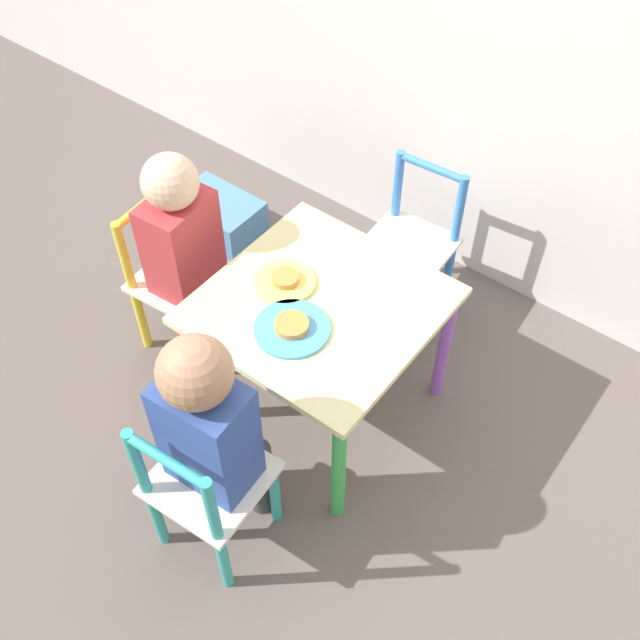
{
  "coord_description": "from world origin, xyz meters",
  "views": [
    {
      "loc": [
        0.78,
        -1.02,
        1.86
      ],
      "look_at": [
        0.0,
        0.0,
        0.38
      ],
      "focal_mm": 42.0,
      "sensor_mm": 36.0,
      "label": 1
    }
  ],
  "objects_px": {
    "kids_table": "(320,320)",
    "child_left": "(187,245)",
    "chair_teal": "(205,488)",
    "plate_left": "(285,281)",
    "storage_bin": "(220,220)",
    "chair_blue": "(410,246)",
    "plate_front": "(292,328)",
    "chair_yellow": "(178,280)",
    "child_front": "(212,426)"
  },
  "relations": [
    {
      "from": "kids_table",
      "to": "chair_blue",
      "type": "bearing_deg",
      "value": 93.4
    },
    {
      "from": "plate_front",
      "to": "storage_bin",
      "type": "xyz_separation_m",
      "value": [
        -0.72,
        0.47,
        -0.37
      ]
    },
    {
      "from": "plate_front",
      "to": "storage_bin",
      "type": "distance_m",
      "value": 0.94
    },
    {
      "from": "chair_blue",
      "to": "storage_bin",
      "type": "bearing_deg",
      "value": -171.46
    },
    {
      "from": "chair_blue",
      "to": "plate_front",
      "type": "xyz_separation_m",
      "value": [
        0.03,
        -0.62,
        0.2
      ]
    },
    {
      "from": "child_front",
      "to": "plate_left",
      "type": "bearing_deg",
      "value": -75.86
    },
    {
      "from": "plate_front",
      "to": "chair_yellow",
      "type": "bearing_deg",
      "value": 172.03
    },
    {
      "from": "chair_blue",
      "to": "child_front",
      "type": "relative_size",
      "value": 0.69
    },
    {
      "from": "chair_blue",
      "to": "plate_front",
      "type": "relative_size",
      "value": 2.68
    },
    {
      "from": "child_front",
      "to": "kids_table",
      "type": "bearing_deg",
      "value": -90.0
    },
    {
      "from": "plate_left",
      "to": "plate_front",
      "type": "height_order",
      "value": "same"
    },
    {
      "from": "kids_table",
      "to": "chair_teal",
      "type": "xyz_separation_m",
      "value": [
        0.04,
        -0.5,
        -0.13
      ]
    },
    {
      "from": "chair_teal",
      "to": "child_left",
      "type": "relative_size",
      "value": 0.72
    },
    {
      "from": "chair_blue",
      "to": "child_front",
      "type": "xyz_separation_m",
      "value": [
        0.06,
        -0.94,
        0.19
      ]
    },
    {
      "from": "chair_yellow",
      "to": "plate_left",
      "type": "bearing_deg",
      "value": -88.53
    },
    {
      "from": "chair_yellow",
      "to": "chair_teal",
      "type": "height_order",
      "value": "same"
    },
    {
      "from": "chair_yellow",
      "to": "chair_teal",
      "type": "relative_size",
      "value": 1.0
    },
    {
      "from": "chair_teal",
      "to": "child_front",
      "type": "height_order",
      "value": "child_front"
    },
    {
      "from": "kids_table",
      "to": "chair_teal",
      "type": "height_order",
      "value": "chair_teal"
    },
    {
      "from": "chair_yellow",
      "to": "chair_blue",
      "type": "height_order",
      "value": "same"
    },
    {
      "from": "chair_teal",
      "to": "plate_left",
      "type": "height_order",
      "value": "chair_teal"
    },
    {
      "from": "child_front",
      "to": "plate_front",
      "type": "distance_m",
      "value": 0.33
    },
    {
      "from": "kids_table",
      "to": "child_front",
      "type": "relative_size",
      "value": 0.76
    },
    {
      "from": "child_left",
      "to": "plate_front",
      "type": "bearing_deg",
      "value": -104.77
    },
    {
      "from": "child_front",
      "to": "plate_left",
      "type": "relative_size",
      "value": 4.64
    },
    {
      "from": "child_front",
      "to": "chair_yellow",
      "type": "bearing_deg",
      "value": -41.04
    },
    {
      "from": "chair_teal",
      "to": "child_left",
      "type": "distance_m",
      "value": 0.69
    },
    {
      "from": "chair_yellow",
      "to": "child_front",
      "type": "relative_size",
      "value": 0.69
    },
    {
      "from": "kids_table",
      "to": "chair_blue",
      "type": "distance_m",
      "value": 0.52
    },
    {
      "from": "chair_blue",
      "to": "plate_front",
      "type": "distance_m",
      "value": 0.65
    },
    {
      "from": "plate_front",
      "to": "storage_bin",
      "type": "relative_size",
      "value": 0.65
    },
    {
      "from": "child_left",
      "to": "plate_front",
      "type": "distance_m",
      "value": 0.45
    },
    {
      "from": "chair_yellow",
      "to": "storage_bin",
      "type": "bearing_deg",
      "value": 24.0
    },
    {
      "from": "plate_left",
      "to": "plate_front",
      "type": "distance_m",
      "value": 0.16
    },
    {
      "from": "chair_yellow",
      "to": "kids_table",
      "type": "bearing_deg",
      "value": -90.0
    },
    {
      "from": "chair_yellow",
      "to": "plate_left",
      "type": "xyz_separation_m",
      "value": [
        0.39,
        0.04,
        0.2
      ]
    },
    {
      "from": "chair_teal",
      "to": "storage_bin",
      "type": "bearing_deg",
      "value": -52.85
    },
    {
      "from": "kids_table",
      "to": "plate_left",
      "type": "height_order",
      "value": "plate_left"
    },
    {
      "from": "plate_left",
      "to": "storage_bin",
      "type": "height_order",
      "value": "plate_left"
    },
    {
      "from": "kids_table",
      "to": "child_left",
      "type": "distance_m",
      "value": 0.44
    },
    {
      "from": "plate_front",
      "to": "kids_table",
      "type": "bearing_deg",
      "value": 90.0
    },
    {
      "from": "chair_yellow",
      "to": "child_left",
      "type": "bearing_deg",
      "value": -90.0
    },
    {
      "from": "child_left",
      "to": "chair_teal",
      "type": "bearing_deg",
      "value": -139.04
    },
    {
      "from": "chair_teal",
      "to": "child_front",
      "type": "xyz_separation_m",
      "value": [
        -0.0,
        0.06,
        0.19
      ]
    },
    {
      "from": "child_front",
      "to": "plate_front",
      "type": "height_order",
      "value": "child_front"
    },
    {
      "from": "chair_blue",
      "to": "storage_bin",
      "type": "xyz_separation_m",
      "value": [
        -0.69,
        -0.15,
        -0.16
      ]
    },
    {
      "from": "chair_teal",
      "to": "plate_front",
      "type": "height_order",
      "value": "chair_teal"
    },
    {
      "from": "chair_blue",
      "to": "plate_front",
      "type": "bearing_deg",
      "value": -90.63
    },
    {
      "from": "chair_teal",
      "to": "plate_left",
      "type": "distance_m",
      "value": 0.56
    },
    {
      "from": "kids_table",
      "to": "chair_yellow",
      "type": "bearing_deg",
      "value": -174.98
    }
  ]
}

